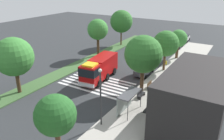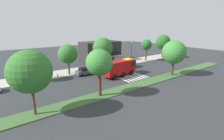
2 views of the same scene
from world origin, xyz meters
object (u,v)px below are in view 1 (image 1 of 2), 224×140
at_px(parked_car_mid, 177,44).
at_px(bus_stop_shelter, 127,98).
at_px(median_tree_far_west, 121,21).
at_px(median_tree_west, 98,30).
at_px(fire_hydrant, 166,63).
at_px(bench_west_of_shelter, 150,85).
at_px(sidewalk_tree_center, 143,54).
at_px(bench_near_shelter, 141,94).
at_px(fire_truck, 99,68).
at_px(parked_car_west, 185,38).
at_px(street_lamp, 101,93).
at_px(sidewalk_tree_east, 55,116).
at_px(sidewalk_tree_west, 166,44).
at_px(parked_car_east, 145,69).
at_px(sidewalk_tree_far_west, 178,39).
at_px(median_tree_center, 14,57).

bearing_deg(parked_car_mid, bus_stop_shelter, 6.02).
distance_m(median_tree_far_west, median_tree_west, 9.61).
bearing_deg(fire_hydrant, bus_stop_shelter, 3.90).
distance_m(parked_car_mid, bench_west_of_shelter, 23.53).
xyz_separation_m(parked_car_mid, bench_west_of_shelter, (23.35, 2.88, -0.29)).
relative_size(sidewalk_tree_center, median_tree_west, 1.06).
relative_size(bench_near_shelter, fire_hydrant, 2.29).
distance_m(fire_truck, median_tree_west, 12.44).
height_order(bench_near_shelter, median_tree_west, median_tree_west).
bearing_deg(parked_car_mid, parked_car_west, -179.38).
height_order(street_lamp, sidewalk_tree_east, sidewalk_tree_east).
distance_m(bus_stop_shelter, sidewalk_tree_east, 10.84).
bearing_deg(street_lamp, fire_hydrant, -179.73).
xyz_separation_m(fire_truck, bench_near_shelter, (2.05, 8.00, -1.37)).
distance_m(fire_truck, bench_west_of_shelter, 8.21).
xyz_separation_m(sidewalk_tree_west, sidewalk_tree_east, (25.30, 0.00, 0.27)).
height_order(parked_car_east, sidewalk_tree_west, sidewalk_tree_west).
bearing_deg(parked_car_mid, fire_hydrant, 8.13).
distance_m(parked_car_mid, bus_stop_shelter, 30.78).
distance_m(sidewalk_tree_center, sidewalk_tree_east, 16.10).
bearing_deg(sidewalk_tree_far_west, fire_truck, -23.94).
distance_m(parked_car_west, bench_west_of_shelter, 30.05).
bearing_deg(bus_stop_shelter, bench_near_shelter, -179.51).
bearing_deg(sidewalk_tree_west, bench_near_shelter, 3.54).
relative_size(street_lamp, median_tree_far_west, 0.79).
xyz_separation_m(sidewalk_tree_east, median_tree_west, (-26.20, -14.17, 0.39)).
xyz_separation_m(fire_truck, median_tree_far_west, (-19.40, -6.84, 3.68)).
height_order(parked_car_west, sidewalk_tree_east, sidewalk_tree_east).
bearing_deg(sidewalk_tree_center, median_tree_west, -125.49).
bearing_deg(bench_near_shelter, median_tree_west, -128.59).
bearing_deg(street_lamp, median_tree_far_west, -154.74).
xyz_separation_m(bus_stop_shelter, sidewalk_tree_west, (-14.95, -0.71, 2.86)).
height_order(parked_car_east, sidewalk_tree_far_west, sidewalk_tree_far_west).
bearing_deg(bench_west_of_shelter, median_tree_west, -120.01).
bearing_deg(bus_stop_shelter, parked_car_west, -175.52).
relative_size(parked_car_east, street_lamp, 0.75).
distance_m(parked_car_mid, street_lamp, 34.54).
bearing_deg(sidewalk_tree_far_west, parked_car_west, -171.44).
distance_m(bench_west_of_shelter, median_tree_far_west, 24.01).
distance_m(parked_car_west, median_tree_center, 42.43).
bearing_deg(median_tree_far_west, median_tree_west, -0.00).
relative_size(parked_car_east, bus_stop_shelter, 1.36).
xyz_separation_m(median_tree_center, fire_hydrant, (-21.07, 13.67, -4.72)).
distance_m(sidewalk_tree_center, median_tree_far_west, 24.27).
distance_m(parked_car_west, median_tree_west, 24.88).
xyz_separation_m(median_tree_far_west, fire_hydrant, (7.67, 13.67, -5.15)).
relative_size(bus_stop_shelter, sidewalk_tree_east, 0.53).
bearing_deg(median_tree_far_west, sidewalk_tree_east, 21.59).
bearing_deg(fire_truck, parked_car_mid, 161.62).
relative_size(parked_car_mid, street_lamp, 0.74).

